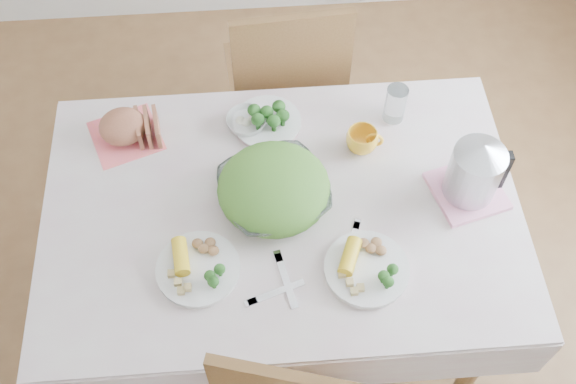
{
  "coord_description": "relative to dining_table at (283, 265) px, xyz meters",
  "views": [
    {
      "loc": [
        -0.07,
        -1.12,
        2.55
      ],
      "look_at": [
        0.02,
        0.02,
        0.82
      ],
      "focal_mm": 42.0,
      "sensor_mm": 36.0,
      "label": 1
    }
  ],
  "objects": [
    {
      "name": "floor",
      "position": [
        0.0,
        0.0,
        -0.38
      ],
      "size": [
        3.6,
        3.6,
        0.0
      ],
      "primitive_type": "plane",
      "color": "brown",
      "rests_on": "ground"
    },
    {
      "name": "dining_table",
      "position": [
        0.0,
        0.0,
        0.0
      ],
      "size": [
        1.4,
        0.9,
        0.75
      ],
      "primitive_type": "cube",
      "color": "brown",
      "rests_on": "floor"
    },
    {
      "name": "tablecloth",
      "position": [
        0.0,
        0.0,
        0.38
      ],
      "size": [
        1.5,
        1.0,
        0.01
      ],
      "primitive_type": "cube",
      "color": "beige",
      "rests_on": "dining_table"
    },
    {
      "name": "chair_far",
      "position": [
        0.06,
        0.8,
        0.09
      ],
      "size": [
        0.49,
        0.49,
        1.01
      ],
      "primitive_type": "cube",
      "rotation": [
        0.0,
        0.0,
        3.22
      ],
      "color": "brown",
      "rests_on": "floor"
    },
    {
      "name": "salad_bowl",
      "position": [
        -0.02,
        0.03,
        0.43
      ],
      "size": [
        0.41,
        0.41,
        0.08
      ],
      "primitive_type": "imported",
      "rotation": [
        0.0,
        0.0,
        0.3
      ],
      "color": "white",
      "rests_on": "tablecloth"
    },
    {
      "name": "dinner_plate_left",
      "position": [
        -0.26,
        -0.2,
        0.4
      ],
      "size": [
        0.3,
        0.3,
        0.02
      ],
      "primitive_type": "cylinder",
      "rotation": [
        0.0,
        0.0,
        -0.23
      ],
      "color": "white",
      "rests_on": "tablecloth"
    },
    {
      "name": "dinner_plate_right",
      "position": [
        0.23,
        -0.24,
        0.4
      ],
      "size": [
        0.36,
        0.36,
        0.02
      ],
      "primitive_type": "cylinder",
      "rotation": [
        0.0,
        0.0,
        -0.73
      ],
      "color": "white",
      "rests_on": "tablecloth"
    },
    {
      "name": "broccoli_plate",
      "position": [
        -0.03,
        0.34,
        0.4
      ],
      "size": [
        0.29,
        0.29,
        0.02
      ],
      "primitive_type": "cylinder",
      "rotation": [
        0.0,
        0.0,
        0.28
      ],
      "color": "beige",
      "rests_on": "tablecloth"
    },
    {
      "name": "napkin",
      "position": [
        -0.51,
        0.33,
        0.39
      ],
      "size": [
        0.28,
        0.28,
        0.0
      ],
      "primitive_type": "cube",
      "rotation": [
        0.0,
        0.0,
        0.35
      ],
      "color": "#FF686D",
      "rests_on": "tablecloth"
    },
    {
      "name": "bread_loaf",
      "position": [
        -0.51,
        0.33,
        0.45
      ],
      "size": [
        0.21,
        0.2,
        0.1
      ],
      "primitive_type": "ellipsoid",
      "rotation": [
        0.0,
        0.0,
        0.4
      ],
      "color": "brown",
      "rests_on": "napkin"
    },
    {
      "name": "fruit_bowl",
      "position": [
        -0.1,
        0.34,
        0.41
      ],
      "size": [
        0.18,
        0.18,
        0.04
      ],
      "primitive_type": "imported",
      "rotation": [
        0.0,
        0.0,
        -0.36
      ],
      "color": "white",
      "rests_on": "tablecloth"
    },
    {
      "name": "yellow_mug",
      "position": [
        0.28,
        0.21,
        0.43
      ],
      "size": [
        0.13,
        0.13,
        0.08
      ],
      "primitive_type": "imported",
      "rotation": [
        0.0,
        0.0,
        -0.27
      ],
      "color": "yellow",
      "rests_on": "tablecloth"
    },
    {
      "name": "glass_tumbler",
      "position": [
        0.41,
        0.34,
        0.45
      ],
      "size": [
        0.07,
        0.07,
        0.14
      ],
      "primitive_type": "cylinder",
      "rotation": [
        0.0,
        0.0,
        -0.04
      ],
      "color": "white",
      "rests_on": "tablecloth"
    },
    {
      "name": "pink_tray",
      "position": [
        0.59,
        0.01,
        0.4
      ],
      "size": [
        0.26,
        0.26,
        0.02
      ],
      "primitive_type": "cube",
      "rotation": [
        0.0,
        0.0,
        0.26
      ],
      "color": "#FC9ABE",
      "rests_on": "tablecloth"
    },
    {
      "name": "electric_kettle",
      "position": [
        0.59,
        0.01,
        0.51
      ],
      "size": [
        0.17,
        0.17,
        0.23
      ],
      "primitive_type": "cylinder",
      "rotation": [
        0.0,
        0.0,
        -0.01
      ],
      "color": "#B2B5BA",
      "rests_on": "pink_tray"
    },
    {
      "name": "fork_left",
      "position": [
        -0.01,
        -0.25,
        0.39
      ],
      "size": [
        0.06,
        0.19,
        0.0
      ],
      "primitive_type": "cube",
      "rotation": [
        0.0,
        0.0,
        0.21
      ],
      "color": "silver",
      "rests_on": "tablecloth"
    },
    {
      "name": "fork_right",
      "position": [
        0.2,
        -0.15,
        0.39
      ],
      "size": [
        0.07,
        0.17,
        0.0
      ],
      "primitive_type": "cube",
      "rotation": [
        0.0,
        0.0,
        -0.33
      ],
      "color": "silver",
      "rests_on": "tablecloth"
    },
    {
      "name": "knife",
      "position": [
        -0.04,
        -0.29,
        0.39
      ],
      "size": [
        0.17,
        0.08,
        0.0
      ],
      "primitive_type": "cube",
      "rotation": [
        0.0,
        0.0,
        1.89
      ],
      "color": "silver",
      "rests_on": "tablecloth"
    }
  ]
}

